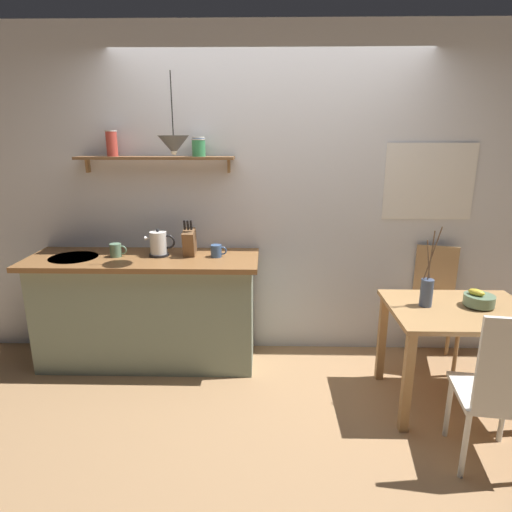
{
  "coord_description": "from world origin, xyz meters",
  "views": [
    {
      "loc": [
        -0.03,
        -3.01,
        1.87
      ],
      "look_at": [
        -0.1,
        0.25,
        0.95
      ],
      "focal_mm": 30.68,
      "sensor_mm": 36.0,
      "label": 1
    }
  ],
  "objects_px": {
    "electric_kettle": "(159,244)",
    "coffee_mug_by_sink": "(116,250)",
    "knife_block": "(189,242)",
    "pendant_lamp": "(174,145)",
    "dining_chair_far": "(434,301)",
    "dining_chair_near": "(499,388)",
    "fruit_bowl": "(479,300)",
    "coffee_mug_spare": "(217,251)",
    "dining_table": "(459,325)",
    "twig_vase": "(427,291)"
  },
  "relations": [
    {
      "from": "fruit_bowl",
      "to": "coffee_mug_by_sink",
      "type": "distance_m",
      "value": 2.69
    },
    {
      "from": "dining_table",
      "to": "electric_kettle",
      "type": "distance_m",
      "value": 2.29
    },
    {
      "from": "twig_vase",
      "to": "coffee_mug_by_sink",
      "type": "distance_m",
      "value": 2.34
    },
    {
      "from": "dining_chair_far",
      "to": "electric_kettle",
      "type": "height_order",
      "value": "electric_kettle"
    },
    {
      "from": "twig_vase",
      "to": "coffee_mug_spare",
      "type": "relative_size",
      "value": 4.36
    },
    {
      "from": "dining_chair_far",
      "to": "pendant_lamp",
      "type": "xyz_separation_m",
      "value": [
        -2.06,
        -0.26,
        1.27
      ]
    },
    {
      "from": "dining_table",
      "to": "fruit_bowl",
      "type": "xyz_separation_m",
      "value": [
        0.13,
        0.04,
        0.17
      ]
    },
    {
      "from": "electric_kettle",
      "to": "dining_chair_far",
      "type": "bearing_deg",
      "value": 2.2
    },
    {
      "from": "twig_vase",
      "to": "dining_chair_far",
      "type": "bearing_deg",
      "value": 63.18
    },
    {
      "from": "electric_kettle",
      "to": "coffee_mug_by_sink",
      "type": "height_order",
      "value": "electric_kettle"
    },
    {
      "from": "dining_table",
      "to": "coffee_mug_spare",
      "type": "height_order",
      "value": "coffee_mug_spare"
    },
    {
      "from": "dining_table",
      "to": "coffee_mug_spare",
      "type": "bearing_deg",
      "value": 162.14
    },
    {
      "from": "dining_table",
      "to": "twig_vase",
      "type": "relative_size",
      "value": 1.7
    },
    {
      "from": "coffee_mug_spare",
      "to": "pendant_lamp",
      "type": "xyz_separation_m",
      "value": [
        -0.27,
        -0.16,
        0.82
      ]
    },
    {
      "from": "pendant_lamp",
      "to": "fruit_bowl",
      "type": "bearing_deg",
      "value": -9.68
    },
    {
      "from": "electric_kettle",
      "to": "knife_block",
      "type": "bearing_deg",
      "value": 1.65
    },
    {
      "from": "coffee_mug_by_sink",
      "to": "coffee_mug_spare",
      "type": "bearing_deg",
      "value": 0.76
    },
    {
      "from": "coffee_mug_spare",
      "to": "dining_chair_far",
      "type": "bearing_deg",
      "value": 3.43
    },
    {
      "from": "coffee_mug_spare",
      "to": "pendant_lamp",
      "type": "relative_size",
      "value": 0.23
    },
    {
      "from": "dining_chair_near",
      "to": "electric_kettle",
      "type": "xyz_separation_m",
      "value": [
        -2.13,
        1.22,
        0.5
      ]
    },
    {
      "from": "dining_chair_near",
      "to": "twig_vase",
      "type": "distance_m",
      "value": 0.78
    },
    {
      "from": "twig_vase",
      "to": "pendant_lamp",
      "type": "height_order",
      "value": "pendant_lamp"
    },
    {
      "from": "dining_table",
      "to": "electric_kettle",
      "type": "height_order",
      "value": "electric_kettle"
    },
    {
      "from": "dining_chair_far",
      "to": "knife_block",
      "type": "relative_size",
      "value": 3.27
    },
    {
      "from": "knife_block",
      "to": "coffee_mug_spare",
      "type": "height_order",
      "value": "knife_block"
    },
    {
      "from": "coffee_mug_by_sink",
      "to": "coffee_mug_spare",
      "type": "xyz_separation_m",
      "value": [
        0.8,
        0.01,
        -0.0
      ]
    },
    {
      "from": "dining_chair_far",
      "to": "pendant_lamp",
      "type": "height_order",
      "value": "pendant_lamp"
    },
    {
      "from": "dining_chair_far",
      "to": "pendant_lamp",
      "type": "distance_m",
      "value": 2.44
    },
    {
      "from": "dining_chair_far",
      "to": "coffee_mug_by_sink",
      "type": "bearing_deg",
      "value": -177.39
    },
    {
      "from": "fruit_bowl",
      "to": "electric_kettle",
      "type": "height_order",
      "value": "electric_kettle"
    },
    {
      "from": "electric_kettle",
      "to": "coffee_mug_by_sink",
      "type": "relative_size",
      "value": 1.79
    },
    {
      "from": "twig_vase",
      "to": "knife_block",
      "type": "relative_size",
      "value": 1.88
    },
    {
      "from": "dining_chair_near",
      "to": "fruit_bowl",
      "type": "height_order",
      "value": "dining_chair_near"
    },
    {
      "from": "pendant_lamp",
      "to": "coffee_mug_spare",
      "type": "bearing_deg",
      "value": 30.47
    },
    {
      "from": "dining_table",
      "to": "dining_chair_near",
      "type": "relative_size",
      "value": 0.96
    },
    {
      "from": "electric_kettle",
      "to": "coffee_mug_spare",
      "type": "height_order",
      "value": "electric_kettle"
    },
    {
      "from": "knife_block",
      "to": "pendant_lamp",
      "type": "xyz_separation_m",
      "value": [
        -0.05,
        -0.19,
        0.75
      ]
    },
    {
      "from": "dining_table",
      "to": "electric_kettle",
      "type": "xyz_separation_m",
      "value": [
        -2.17,
        0.57,
        0.41
      ]
    },
    {
      "from": "dining_table",
      "to": "dining_chair_near",
      "type": "distance_m",
      "value": 0.65
    },
    {
      "from": "twig_vase",
      "to": "electric_kettle",
      "type": "distance_m",
      "value": 2.03
    },
    {
      "from": "knife_block",
      "to": "coffee_mug_spare",
      "type": "bearing_deg",
      "value": -7.36
    },
    {
      "from": "fruit_bowl",
      "to": "electric_kettle",
      "type": "bearing_deg",
      "value": 166.85
    },
    {
      "from": "knife_block",
      "to": "pendant_lamp",
      "type": "distance_m",
      "value": 0.77
    },
    {
      "from": "dining_chair_near",
      "to": "pendant_lamp",
      "type": "bearing_deg",
      "value": 151.75
    },
    {
      "from": "coffee_mug_spare",
      "to": "twig_vase",
      "type": "bearing_deg",
      "value": -18.9
    },
    {
      "from": "coffee_mug_spare",
      "to": "fruit_bowl",
      "type": "bearing_deg",
      "value": -15.68
    },
    {
      "from": "electric_kettle",
      "to": "pendant_lamp",
      "type": "bearing_deg",
      "value": -42.44
    },
    {
      "from": "pendant_lamp",
      "to": "coffee_mug_by_sink",
      "type": "bearing_deg",
      "value": 164.58
    },
    {
      "from": "electric_kettle",
      "to": "knife_block",
      "type": "xyz_separation_m",
      "value": [
        0.24,
        0.01,
        0.02
      ]
    },
    {
      "from": "coffee_mug_by_sink",
      "to": "fruit_bowl",
      "type": "bearing_deg",
      "value": -10.86
    }
  ]
}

